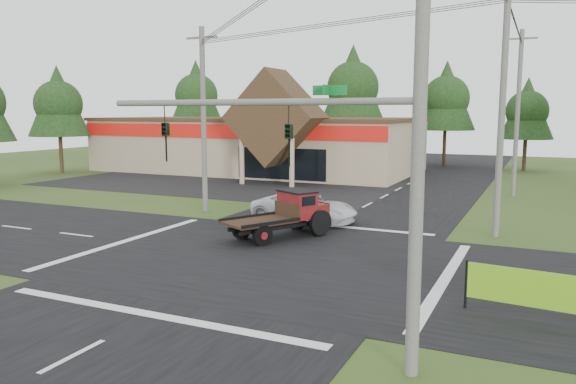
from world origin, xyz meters
The scene contains 19 objects.
ground centered at (0.00, 0.00, 0.00)m, with size 120.00×120.00×0.00m, color #2B4619.
road_ns centered at (0.00, 0.00, 0.01)m, with size 12.00×120.00×0.02m, color black.
road_ew centered at (0.00, 0.00, 0.01)m, with size 120.00×12.00×0.02m, color black.
parking_apron centered at (-14.00, 19.00, 0.01)m, with size 28.00×14.00×0.02m, color black.
cvs_building centered at (-15.70, 29.57, 2.78)m, with size 30.40×18.20×9.19m.
traffic_signal_mast centered at (5.82, -7.50, 4.43)m, with size 8.12×0.24×7.00m.
utility_pole_nr centered at (7.50, -7.50, 5.64)m, with size 2.00×0.30×11.00m.
utility_pole_nw centered at (-8.00, 8.00, 5.39)m, with size 2.00×0.30×10.50m.
utility_pole_ne centered at (8.00, 8.00, 5.89)m, with size 2.00×0.30×11.50m.
utility_pole_n centered at (8.00, 22.00, 5.74)m, with size 2.00×0.30×11.20m.
tree_row_a centered at (-30.00, 40.00, 8.05)m, with size 6.72×6.72×12.12m.
tree_row_b centered at (-20.00, 42.00, 6.70)m, with size 5.60×5.60×10.10m.
tree_row_c centered at (-10.00, 41.00, 8.72)m, with size 7.28×7.28×13.13m.
tree_row_d centered at (0.00, 42.00, 7.38)m, with size 6.16×6.16×11.11m.
tree_row_e centered at (8.00, 40.00, 6.03)m, with size 5.04×5.04×9.09m.
tree_side_w centered at (-32.00, 20.00, 6.70)m, with size 5.60×5.60×10.10m.
antique_flatbed_truck centered at (-1.03, 3.50, 1.08)m, with size 1.98×5.18×2.17m, color #540F0C, non-canonical shape.
roadside_banner centered at (10.12, -2.83, 0.74)m, with size 4.32×0.13×1.48m, color #6DAE17, non-canonical shape.
white_pickup centered at (-1.46, 7.46, 0.78)m, with size 2.58×5.60×1.56m, color silver.
Camera 1 is at (9.94, -19.33, 5.78)m, focal length 35.00 mm.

